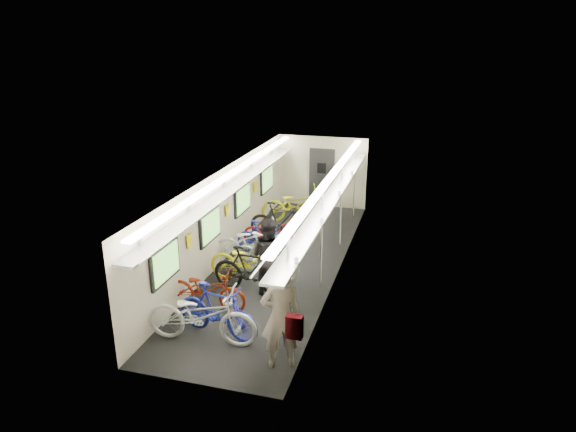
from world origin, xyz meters
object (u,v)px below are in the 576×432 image
Objects in this scene: bicycle_0 at (202,315)px; passenger_mid at (268,256)px; bicycle_1 at (218,311)px; backpack at (294,327)px; passenger_near at (280,317)px.

passenger_mid reaches higher than bicycle_0.
bicycle_1 is 2.42m from backpack.
bicycle_1 is at bearing -47.32° from passenger_near.
passenger_near is 5.07× the size of backpack.
passenger_mid reaches higher than backpack.
passenger_mid reaches higher than bicycle_1.
passenger_near is at bearing 129.93° from passenger_mid.
passenger_near is at bearing 121.08° from backpack.
bicycle_0 is 1.20× the size of passenger_mid.
passenger_near is 2.72m from passenger_mid.
backpack is (0.45, -0.75, 0.32)m from passenger_near.
bicycle_1 is at bearing 95.95° from passenger_mid.
backpack is (1.47, -3.27, 0.38)m from passenger_mid.
bicycle_0 is 5.68× the size of backpack.
passenger_near is 1.07× the size of passenger_mid.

